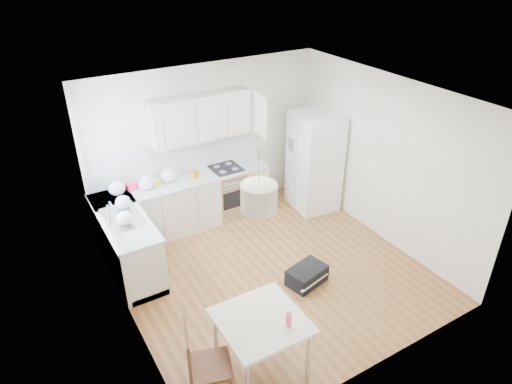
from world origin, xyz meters
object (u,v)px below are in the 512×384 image
refrigerator (314,162)px  gym_bag (307,275)px  dining_chair (211,364)px  dining_table (261,325)px

refrigerator → gym_bag: refrigerator is taller
refrigerator → gym_bag: (-1.43, -1.78, -0.75)m
dining_chair → gym_bag: bearing=45.3°
dining_table → dining_chair: (-0.67, -0.09, -0.14)m
dining_table → dining_chair: size_ratio=0.91×
dining_table → gym_bag: dining_table is taller
refrigerator → dining_table: (-2.78, -2.71, -0.23)m
gym_bag → dining_chair: bearing=-166.5°
refrigerator → gym_bag: 2.41m
gym_bag → refrigerator: bearing=38.0°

